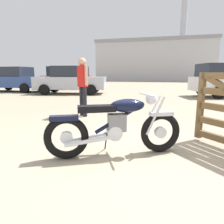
# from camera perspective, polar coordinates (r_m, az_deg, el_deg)

# --- Properties ---
(ground_plane) EXTENTS (80.00, 80.00, 0.00)m
(ground_plane) POSITION_cam_1_polar(r_m,az_deg,el_deg) (3.24, 6.89, -11.34)
(ground_plane) COLOR gray
(vintage_motorcycle) EXTENTS (1.99, 0.87, 0.94)m
(vintage_motorcycle) POSITION_cam_1_polar(r_m,az_deg,el_deg) (2.98, 1.31, -4.12)
(vintage_motorcycle) COLOR black
(vintage_motorcycle) RESTS_ON ground_plane
(bystander) EXTENTS (0.37, 0.33, 1.66)m
(bystander) POSITION_cam_1_polar(r_m,az_deg,el_deg) (5.79, -8.40, 8.78)
(bystander) COLOR black
(bystander) RESTS_ON ground_plane
(silver_sedan_mid) EXTENTS (4.37, 2.29, 1.67)m
(silver_sedan_mid) POSITION_cam_1_polar(r_m,az_deg,el_deg) (12.57, -11.68, 8.94)
(silver_sedan_mid) COLOR black
(silver_sedan_mid) RESTS_ON ground_plane
(red_hatchback_near) EXTENTS (4.31, 2.16, 1.67)m
(red_hatchback_near) POSITION_cam_1_polar(r_m,az_deg,el_deg) (15.44, -25.99, 8.41)
(red_hatchback_near) COLOR black
(red_hatchback_near) RESTS_ON ground_plane
(blue_hatchback_right) EXTENTS (4.11, 2.27, 1.78)m
(blue_hatchback_right) POSITION_cam_1_polar(r_m,az_deg,el_deg) (16.81, -12.92, 9.62)
(blue_hatchback_right) COLOR black
(blue_hatchback_right) RESTS_ON ground_plane
(industrial_building) EXTENTS (20.26, 14.55, 14.53)m
(industrial_building) POSITION_cam_1_polar(r_m,az_deg,el_deg) (39.13, 12.16, 13.93)
(industrial_building) COLOR #B2B2B7
(industrial_building) RESTS_ON ground_plane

